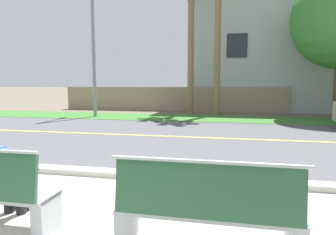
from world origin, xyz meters
TOP-DOWN VIEW (x-y plane):
  - ground_plane at (0.00, 8.00)m, footprint 140.00×140.00m
  - sidewalk_pavement at (0.00, 0.40)m, footprint 44.00×3.60m
  - curb_edge at (0.00, 2.35)m, footprint 44.00×0.30m
  - street_asphalt at (0.00, 6.50)m, footprint 52.00×8.00m
  - road_centre_line at (0.00, 6.50)m, footprint 48.00×0.14m
  - far_verge_grass at (0.00, 11.46)m, footprint 48.00×2.80m
  - bench_right at (1.32, 0.16)m, footprint 1.83×0.48m
  - streetlamp at (-4.95, 11.25)m, footprint 0.24×2.10m
  - garden_wall at (-1.88, 14.71)m, footprint 13.00×0.36m
  - house_across_street at (3.98, 17.91)m, footprint 10.45×6.91m

SIDE VIEW (x-z plane):
  - ground_plane at x=0.00m, z-range 0.00..0.00m
  - street_asphalt at x=0.00m, z-range 0.00..0.01m
  - sidewalk_pavement at x=0.00m, z-range 0.00..0.01m
  - far_verge_grass at x=0.00m, z-range 0.00..0.02m
  - road_centre_line at x=0.00m, z-range 0.01..0.01m
  - curb_edge at x=0.00m, z-range 0.00..0.11m
  - bench_right at x=1.32m, z-range -0.05..0.96m
  - garden_wall at x=-1.88m, z-range 0.00..1.40m
  - house_across_street at x=3.98m, z-range 0.05..7.32m
  - streetlamp at x=-4.95m, z-range 0.51..8.09m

